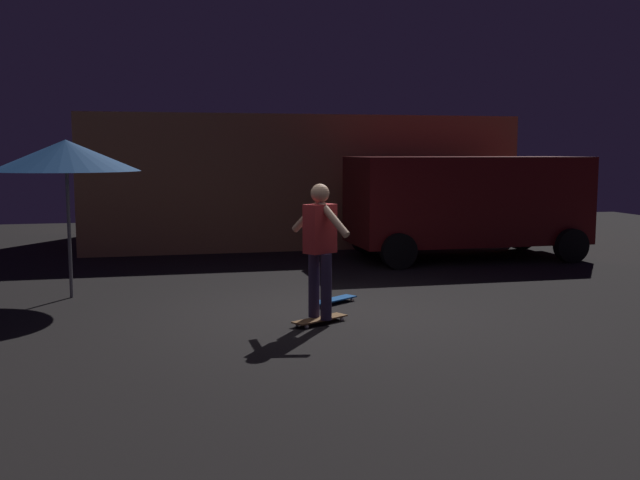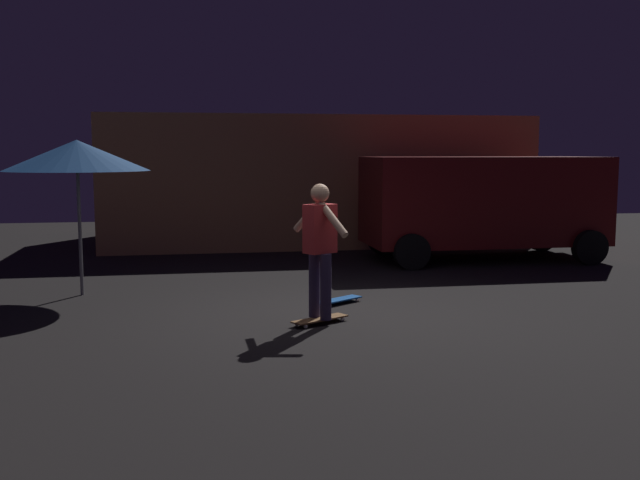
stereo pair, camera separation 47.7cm
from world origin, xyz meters
name	(u,v)px [view 2 (the right image)]	position (x,y,z in m)	size (l,w,h in m)	color
ground_plane	(326,316)	(0.00, 0.00, 0.00)	(28.00, 28.00, 0.00)	black
low_building	(311,179)	(1.20, 8.46, 1.46)	(9.65, 4.38, 2.92)	tan
parked_van	(484,201)	(3.99, 4.45, 1.16)	(4.62, 2.21, 2.03)	maroon
patio_umbrella	(77,156)	(-3.32, 2.06, 2.07)	(2.10, 2.10, 2.30)	slate
skateboard_ridden	(320,319)	(-0.15, -0.39, 0.06)	(0.78, 0.56, 0.07)	olive
skateboard_spare	(338,300)	(0.32, 0.74, 0.06)	(0.76, 0.60, 0.07)	#1959B2
skater	(320,241)	(-0.15, -0.39, 1.04)	(0.57, 0.90, 1.67)	#382D4C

